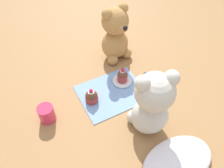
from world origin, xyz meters
TOP-DOWN VIEW (x-y plane):
  - ground_plane at (0.00, 0.00)m, footprint 4.00×4.00m
  - knitted_placemat at (0.00, 0.00)m, footprint 0.27×0.22m
  - tulle_cloth at (-0.05, 0.37)m, footprint 0.25×0.16m
  - teddy_bear_cream at (-0.04, 0.20)m, footprint 0.15×0.15m
  - teddy_bear_tan at (-0.13, -0.20)m, footprint 0.15×0.15m
  - cupcake_near_cream_bear at (0.09, 0.00)m, footprint 0.05×0.05m
  - saucer_plate at (-0.07, -0.04)m, footprint 0.09×0.09m
  - cupcake_near_tan_bear at (-0.07, -0.04)m, footprint 0.04×0.04m
  - juice_glass at (0.28, -0.00)m, footprint 0.06×0.06m

SIDE VIEW (x-z plane):
  - ground_plane at x=0.00m, z-range 0.00..0.00m
  - knitted_placemat at x=0.00m, z-range 0.00..0.01m
  - saucer_plate at x=-0.07m, z-range 0.01..0.01m
  - tulle_cloth at x=-0.05m, z-range 0.00..0.04m
  - cupcake_near_cream_bear at x=0.09m, z-range 0.00..0.06m
  - juice_glass at x=0.28m, z-range 0.00..0.07m
  - cupcake_near_tan_bear at x=-0.07m, z-range 0.00..0.08m
  - teddy_bear_tan at x=-0.13m, z-range 0.00..0.26m
  - teddy_bear_cream at x=-0.04m, z-range 0.00..0.27m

